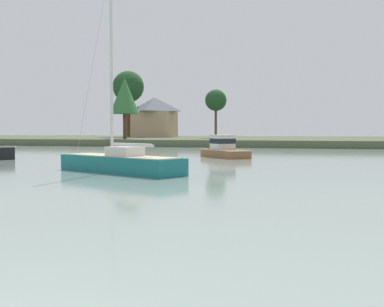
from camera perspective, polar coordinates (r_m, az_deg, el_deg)
The scene contains 7 objects.
far_shore_bank at distance 92.07m, azimuth 11.93°, elevation 1.47°, with size 205.35×46.91×1.06m, color #4C563D.
cruiser_wood at distance 46.28m, azimuth 3.38°, elevation 0.16°, with size 5.94×6.61×4.14m.
sailboat_teal at distance 29.81m, azimuth -8.36°, elevation -1.66°, with size 9.16×6.22×13.38m.
shore_tree_far_right at distance 100.47m, azimuth -7.41°, elevation 7.61°, with size 6.31×6.31×13.28m.
shore_tree_center_left at distance 80.40m, azimuth -7.83°, elevation 6.62°, with size 4.75×4.75×9.88m.
shore_tree_center_right at distance 87.26m, azimuth 2.79°, elevation 6.16°, with size 3.79×3.79×8.59m.
cottage_hillside at distance 97.29m, azimuth -4.35°, elevation 4.29°, with size 7.83×8.44×7.84m.
Camera 1 is at (4.32, -4.17, 2.61)m, focal length 45.91 mm.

